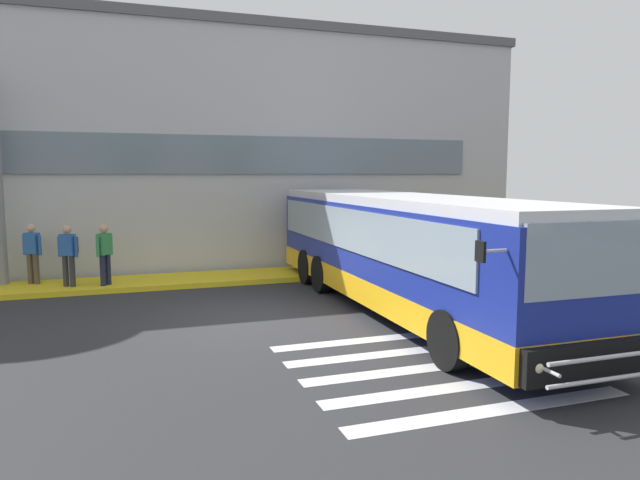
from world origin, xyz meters
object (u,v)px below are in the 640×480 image
(bus_main_foreground, at_px, (405,254))
(passenger_near_column, at_px, (32,251))
(passenger_at_curb_edge, at_px, (105,252))
(passenger_by_doorway, at_px, (69,251))

(bus_main_foreground, relative_size, passenger_near_column, 7.21)
(passenger_near_column, height_order, passenger_at_curb_edge, same)
(bus_main_foreground, relative_size, passenger_at_curb_edge, 7.21)
(passenger_near_column, bearing_deg, bus_main_foreground, -33.01)
(passenger_by_doorway, distance_m, passenger_at_curb_edge, 0.93)
(bus_main_foreground, distance_m, passenger_by_doorway, 9.06)
(bus_main_foreground, xyz_separation_m, passenger_near_column, (-8.60, 5.59, -0.26))
(passenger_near_column, xyz_separation_m, passenger_by_doorway, (0.98, -0.69, 0.03))
(passenger_by_doorway, bearing_deg, passenger_at_curb_edge, -9.50)
(passenger_at_curb_edge, bearing_deg, passenger_near_column, 156.02)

